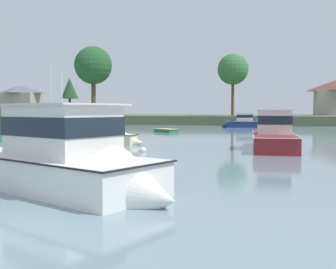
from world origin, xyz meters
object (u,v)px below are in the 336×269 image
mooring_buoy_green (2,141)px  cruiser_white (70,171)px  cruiser_cream (108,139)px  cruiser_maroon (273,140)px  mooring_buoy_white (143,150)px  cruiser_navy (243,124)px  cruiser_teal (39,128)px  sailboat_wood (55,125)px  dinghy_green (166,131)px

mooring_buoy_green → cruiser_white: bearing=-49.0°
cruiser_cream → cruiser_maroon: bearing=-1.0°
cruiser_cream → mooring_buoy_white: (4.72, -5.30, -0.36)m
mooring_buoy_green → cruiser_navy: bearing=61.6°
cruiser_teal → sailboat_wood: (-10.19, 22.28, -0.40)m
cruiser_cream → sailboat_wood: 43.31m
dinghy_green → mooring_buoy_white: dinghy_green is taller
cruiser_white → dinghy_green: cruiser_white is taller
sailboat_wood → cruiser_maroon: size_ratio=1.20×
cruiser_cream → sailboat_wood: sailboat_wood is taller
mooring_buoy_green → mooring_buoy_white: mooring_buoy_white is taller
sailboat_wood → mooring_buoy_green: (14.36, -35.14, -0.20)m
mooring_buoy_green → dinghy_green: bearing=61.0°
cruiser_navy → dinghy_green: (-9.21, -17.42, -0.41)m
cruiser_white → mooring_buoy_white: 13.55m
cruiser_teal → sailboat_wood: size_ratio=0.79×
sailboat_wood → mooring_buoy_white: 50.37m
mooring_buoy_white → cruiser_teal: bearing=136.2°
cruiser_white → cruiser_navy: size_ratio=1.25×
mooring_buoy_green → mooring_buoy_white: bearing=-20.6°
cruiser_maroon → mooring_buoy_green: size_ratio=24.29×
cruiser_teal → cruiser_navy: cruiser_teal is taller
sailboat_wood → cruiser_maroon: sailboat_wood is taller
cruiser_teal → dinghy_green: cruiser_teal is taller
cruiser_teal → cruiser_cream: (14.59, -13.24, -0.22)m
cruiser_maroon → mooring_buoy_green: (-23.88, 0.62, -0.56)m
cruiser_cream → cruiser_maroon: size_ratio=0.65×
cruiser_maroon → cruiser_teal: bearing=154.3°
cruiser_maroon → dinghy_green: 23.91m
cruiser_white → dinghy_green: (-5.91, 38.45, -0.57)m
cruiser_cream → dinghy_green: cruiser_cream is taller
mooring_buoy_white → mooring_buoy_green: bearing=159.4°
dinghy_green → mooring_buoy_white: bearing=-79.9°
cruiser_white → mooring_buoy_green: bearing=131.0°
dinghy_green → cruiser_maroon: bearing=-56.5°
sailboat_wood → cruiser_white: 62.49m
cruiser_teal → mooring_buoy_green: 13.53m
cruiser_white → dinghy_green: bearing=98.7°
sailboat_wood → mooring_buoy_white: sailboat_wood is taller
cruiser_maroon → dinghy_green: cruiser_maroon is taller
cruiser_white → cruiser_navy: bearing=86.6°
cruiser_cream → sailboat_wood: bearing=124.9°
dinghy_green → cruiser_white: bearing=-81.3°
cruiser_cream → sailboat_wood: size_ratio=0.54×
mooring_buoy_green → sailboat_wood: bearing=112.2°
cruiser_navy → mooring_buoy_green: size_ratio=19.30×
sailboat_wood → mooring_buoy_green: 37.96m
cruiser_white → cruiser_navy: (3.30, 55.87, -0.16)m
cruiser_teal → dinghy_green: 16.21m
cruiser_cream → cruiser_white: bearing=-71.8°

